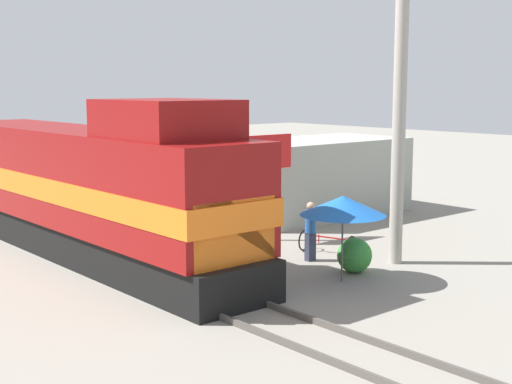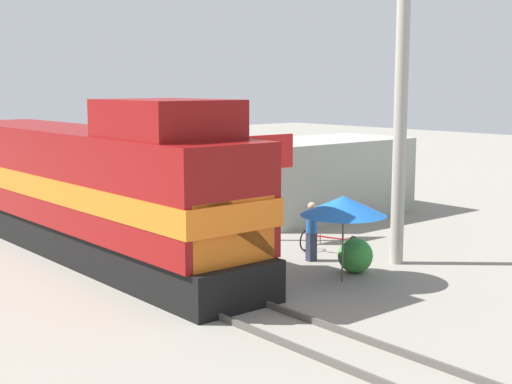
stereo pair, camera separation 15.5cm
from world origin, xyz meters
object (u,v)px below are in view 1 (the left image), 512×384
locomotive (90,189)px  person_bystander (310,229)px  vendor_umbrella (343,206)px  bicycle (327,243)px  billboard_sign (269,160)px  utility_pole (400,103)px

locomotive → person_bystander: locomotive is taller
vendor_umbrella → bicycle: bearing=51.1°
locomotive → bicycle: 7.62m
vendor_umbrella → billboard_sign: 5.59m
vendor_umbrella → billboard_sign: (1.93, 5.21, 0.67)m
utility_pole → locomotive: bearing=134.1°
billboard_sign → person_bystander: (-0.95, -3.00, -1.78)m
vendor_umbrella → person_bystander: 2.65m
vendor_umbrella → person_bystander: size_ratio=1.30×
locomotive → utility_pole: bearing=-45.9°
utility_pole → bicycle: 5.00m
vendor_umbrella → bicycle: size_ratio=1.28×
billboard_sign → bicycle: billboard_sign is taller
billboard_sign → bicycle: size_ratio=1.97×
utility_pole → vendor_umbrella: (-2.74, -0.35, -2.71)m
locomotive → person_bystander: bearing=-45.7°
locomotive → utility_pole: 9.77m
utility_pole → person_bystander: bearing=133.5°
locomotive → person_bystander: 6.93m
utility_pole → person_bystander: 4.59m
vendor_umbrella → billboard_sign: size_ratio=0.65×
billboard_sign → bicycle: (0.07, -2.72, -2.42)m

